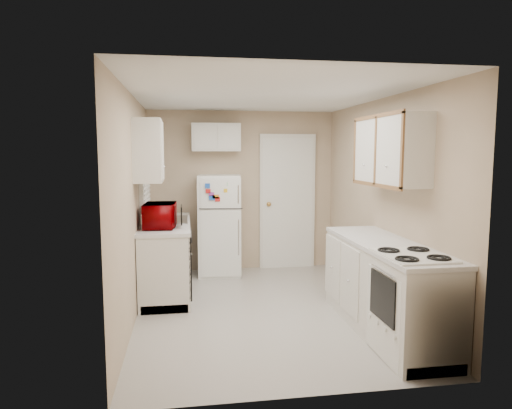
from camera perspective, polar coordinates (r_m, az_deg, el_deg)
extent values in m
plane|color=beige|center=(5.34, 0.84, -12.97)|extent=(3.80, 3.80, 0.00)
plane|color=white|center=(5.07, 0.89, 13.52)|extent=(3.80, 3.80, 0.00)
plane|color=tan|center=(5.03, -15.07, -0.35)|extent=(3.80, 3.80, 0.00)
plane|color=tan|center=(5.48, 15.45, 0.19)|extent=(3.80, 3.80, 0.00)
plane|color=tan|center=(6.94, -1.77, 1.71)|extent=(2.80, 2.80, 0.00)
plane|color=tan|center=(3.23, 6.53, -3.90)|extent=(2.80, 2.80, 0.00)
cube|color=silver|center=(6.02, -11.07, -6.39)|extent=(0.60, 1.80, 0.90)
cube|color=black|center=(5.42, -8.23, -7.34)|extent=(0.03, 0.58, 0.72)
cube|color=gray|center=(6.09, -11.10, -2.31)|extent=(0.54, 0.74, 0.16)
imported|color=#860003|center=(5.48, -11.90, -1.29)|extent=(0.53, 0.31, 0.35)
imported|color=silver|center=(6.54, -11.40, -0.48)|extent=(0.08, 0.08, 0.17)
cube|color=silver|center=(6.04, -13.72, 4.61)|extent=(0.10, 0.98, 1.08)
cube|color=silver|center=(5.20, -13.35, 6.54)|extent=(0.30, 0.45, 0.70)
cube|color=white|center=(6.67, -4.58, -2.57)|extent=(0.65, 0.63, 1.46)
cube|color=silver|center=(6.73, -5.05, 8.35)|extent=(0.70, 0.30, 0.40)
cube|color=white|center=(7.04, 3.94, 0.29)|extent=(0.86, 0.06, 2.08)
cube|color=silver|center=(4.79, 15.83, -9.90)|extent=(0.60, 2.00, 0.90)
cube|color=white|center=(4.28, 18.75, -12.86)|extent=(0.52, 0.64, 0.78)
cube|color=silver|center=(4.93, 16.46, 6.46)|extent=(0.30, 1.20, 0.70)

